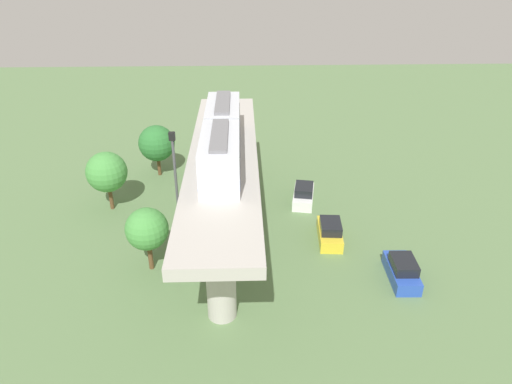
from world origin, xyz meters
TOP-DOWN VIEW (x-y plane):
  - ground_plane at (0.00, 0.00)m, footprint 120.00×120.00m
  - viaduct at (0.00, 0.00)m, footprint 5.20×28.00m
  - train at (0.00, 0.49)m, footprint 2.64×13.55m
  - parked_car_yellow at (-8.57, 0.57)m, footprint 2.10×4.32m
  - parked_car_blue at (-12.94, 5.79)m, footprint 1.90×4.24m
  - parked_car_white at (-7.17, -5.83)m, footprint 2.53×4.46m
  - tree_near_viaduct at (5.49, 3.95)m, footprint 3.13×3.13m
  - tree_mid_lot at (7.25, -12.09)m, footprint 3.68×3.68m
  - tree_far_corner at (10.58, -5.15)m, footprint 3.62×3.62m
  - signal_post at (3.40, 1.98)m, footprint 0.44×0.28m

SIDE VIEW (x-z plane):
  - ground_plane at x=0.00m, z-range 0.00..0.00m
  - parked_car_yellow at x=-8.57m, z-range -0.14..1.62m
  - parked_car_blue at x=-12.94m, z-range -0.14..1.62m
  - parked_car_white at x=-7.17m, z-range -0.14..1.62m
  - tree_near_viaduct at x=5.49m, z-range 0.95..6.03m
  - tree_mid_lot at x=7.25m, z-range 0.84..6.25m
  - tree_far_corner at x=10.58m, z-range 0.94..6.48m
  - signal_post at x=3.40m, z-range 0.52..10.67m
  - viaduct at x=0.00m, z-range 1.92..9.47m
  - train at x=0.00m, z-range 7.46..10.70m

